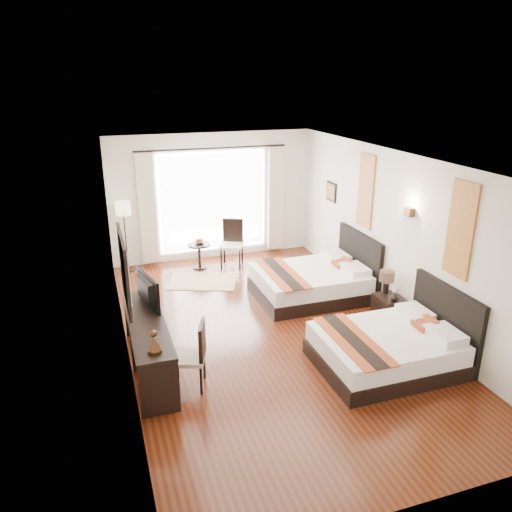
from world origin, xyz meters
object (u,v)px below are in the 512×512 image
object	(u,v)px
bed_near	(391,347)
television	(142,291)
vase	(395,296)
bed_far	(314,281)
console_desk	(148,345)
floor_lamp	(123,213)
window_chair	(232,252)
table_lamp	(387,278)
fruit_bowl	(200,242)
side_table	(199,256)
desk_chair	(190,367)
nightstand	(389,310)

from	to	relation	value
bed_near	television	size ratio (longest dim) A/B	2.35
vase	television	world-z (taller)	television
bed_far	console_desk	xyz separation A→B (m)	(-3.27, -1.54, 0.08)
bed_near	floor_lamp	bearing A→B (deg)	123.50
bed_near	window_chair	bearing A→B (deg)	103.39
table_lamp	television	xyz separation A→B (m)	(-3.97, 0.23, 0.23)
fruit_bowl	television	bearing A→B (deg)	-115.82
vase	side_table	xyz separation A→B (m)	(-2.44, 3.66, -0.29)
table_lamp	floor_lamp	world-z (taller)	floor_lamp
console_desk	fruit_bowl	xyz separation A→B (m)	(1.54, 3.65, 0.20)
bed_far	vase	bearing A→B (deg)	-66.11
floor_lamp	console_desk	bearing A→B (deg)	-90.57
bed_far	table_lamp	distance (m)	1.53
table_lamp	vase	distance (m)	0.36
bed_far	television	size ratio (longest dim) A/B	2.44
table_lamp	vase	world-z (taller)	table_lamp
vase	television	xyz separation A→B (m)	(-3.94, 0.53, 0.43)
console_desk	window_chair	bearing A→B (deg)	57.86
window_chair	vase	bearing A→B (deg)	50.66
bed_far	table_lamp	size ratio (longest dim) A/B	5.27
bed_far	desk_chair	distance (m)	3.52
vase	side_table	distance (m)	4.41
bed_near	table_lamp	distance (m)	1.52
bed_far	nightstand	world-z (taller)	bed_far
table_lamp	fruit_bowl	distance (m)	4.17
television	floor_lamp	size ratio (longest dim) A/B	0.56
vase	console_desk	xyz separation A→B (m)	(-3.96, 0.02, -0.19)
vase	console_desk	world-z (taller)	console_desk
television	side_table	world-z (taller)	television
console_desk	side_table	distance (m)	3.94
table_lamp	fruit_bowl	world-z (taller)	table_lamp
vase	television	bearing A→B (deg)	172.36
bed_near	desk_chair	bearing A→B (deg)	172.10
desk_chair	side_table	xyz separation A→B (m)	(1.05, 4.23, -0.01)
bed_far	window_chair	bearing A→B (deg)	117.49
console_desk	desk_chair	bearing A→B (deg)	-51.95
console_desk	desk_chair	size ratio (longest dim) A/B	2.34
desk_chair	fruit_bowl	size ratio (longest dim) A/B	4.42
desk_chair	table_lamp	bearing A→B (deg)	-146.70
table_lamp	window_chair	world-z (taller)	window_chair
console_desk	fruit_bowl	bearing A→B (deg)	67.10
bed_far	window_chair	xyz separation A→B (m)	(-1.04, 2.00, 0.01)
nightstand	console_desk	size ratio (longest dim) A/B	0.23
console_desk	vase	bearing A→B (deg)	-0.34
console_desk	window_chair	distance (m)	4.19
bed_near	table_lamp	xyz separation A→B (m)	(0.68, 1.27, 0.48)
window_chair	bed_far	bearing A→B (deg)	52.22
nightstand	side_table	xyz separation A→B (m)	(-2.46, 3.50, 0.04)
nightstand	desk_chair	world-z (taller)	desk_chair
television	console_desk	bearing A→B (deg)	164.94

